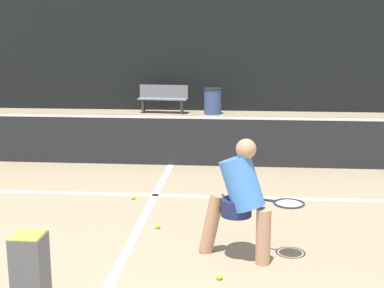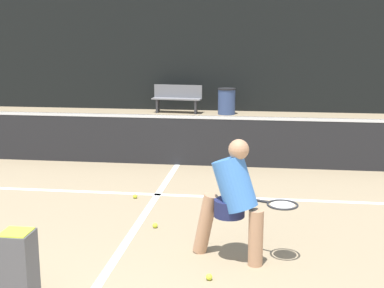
# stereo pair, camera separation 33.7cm
# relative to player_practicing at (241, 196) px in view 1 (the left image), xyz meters

# --- Properties ---
(court_service_line) EXTENTS (8.25, 0.10, 0.01)m
(court_service_line) POSITION_rel_player_practicing_xyz_m (-1.29, 2.25, -0.72)
(court_service_line) COLOR white
(court_service_line) RESTS_ON ground
(court_center_mark) EXTENTS (0.10, 5.49, 0.01)m
(court_center_mark) POSITION_rel_player_practicing_xyz_m (-1.29, 1.43, -0.72)
(court_center_mark) COLOR white
(court_center_mark) RESTS_ON ground
(net) EXTENTS (11.09, 0.09, 1.07)m
(net) POSITION_rel_player_practicing_xyz_m (-1.29, 4.18, -0.21)
(net) COLOR slate
(net) RESTS_ON ground
(fence_back) EXTENTS (24.00, 0.06, 3.71)m
(fence_back) POSITION_rel_player_practicing_xyz_m (-1.29, 11.47, 1.13)
(fence_back) COLOR black
(fence_back) RESTS_ON ground
(player_practicing) EXTENTS (1.24, 0.50, 1.37)m
(player_practicing) POSITION_rel_player_practicing_xyz_m (0.00, 0.00, 0.00)
(player_practicing) COLOR tan
(player_practicing) RESTS_ON ground
(tennis_ball_scattered_1) EXTENTS (0.07, 0.07, 0.07)m
(tennis_ball_scattered_1) POSITION_rel_player_practicing_xyz_m (-0.21, -0.54, -0.69)
(tennis_ball_scattered_1) COLOR #D1E033
(tennis_ball_scattered_1) RESTS_ON ground
(tennis_ball_scattered_2) EXTENTS (0.07, 0.07, 0.07)m
(tennis_ball_scattered_2) POSITION_rel_player_practicing_xyz_m (-1.04, 0.84, -0.69)
(tennis_ball_scattered_2) COLOR #D1E033
(tennis_ball_scattered_2) RESTS_ON ground
(tennis_ball_scattered_3) EXTENTS (0.07, 0.07, 0.07)m
(tennis_ball_scattered_3) POSITION_rel_player_practicing_xyz_m (-2.04, -0.89, -0.69)
(tennis_ball_scattered_3) COLOR #D1E033
(tennis_ball_scattered_3) RESTS_ON ground
(tennis_ball_scattered_4) EXTENTS (0.07, 0.07, 0.07)m
(tennis_ball_scattered_4) POSITION_rel_player_practicing_xyz_m (-1.59, 2.02, -0.69)
(tennis_ball_scattered_4) COLOR #D1E033
(tennis_ball_scattered_4) RESTS_ON ground
(ball_hopper) EXTENTS (0.28, 0.28, 0.71)m
(ball_hopper) POSITION_rel_player_practicing_xyz_m (-1.87, -1.26, -0.35)
(ball_hopper) COLOR #4C4C51
(ball_hopper) RESTS_ON ground
(courtside_bench) EXTENTS (1.56, 0.52, 0.86)m
(courtside_bench) POSITION_rel_player_practicing_xyz_m (-2.36, 10.82, -0.25)
(courtside_bench) COLOR slate
(courtside_bench) RESTS_ON ground
(trash_bin) EXTENTS (0.55, 0.55, 0.80)m
(trash_bin) POSITION_rel_player_practicing_xyz_m (-0.81, 10.70, -0.32)
(trash_bin) COLOR #384C7F
(trash_bin) RESTS_ON ground
(parked_car) EXTENTS (1.84, 4.02, 1.52)m
(parked_car) POSITION_rel_player_practicing_xyz_m (0.84, 15.26, -0.08)
(parked_car) COLOR navy
(parked_car) RESTS_ON ground
(building_far) EXTENTS (36.00, 2.40, 5.23)m
(building_far) POSITION_rel_player_practicing_xyz_m (-1.29, 30.23, 1.89)
(building_far) COLOR #B2ADA3
(building_far) RESTS_ON ground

